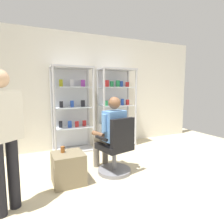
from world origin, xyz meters
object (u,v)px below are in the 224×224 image
(storage_crate, at_px, (68,168))
(standing_customer, at_px, (3,133))
(office_chair, at_px, (116,151))
(display_cabinet_left, at_px, (72,109))
(display_cabinet_right, at_px, (116,107))
(tea_glass, at_px, (63,149))
(seated_shopkeeper, at_px, (110,130))

(storage_crate, distance_m, standing_customer, 1.11)
(office_chair, distance_m, storage_crate, 0.81)
(display_cabinet_left, bearing_deg, display_cabinet_right, -0.09)
(storage_crate, bearing_deg, office_chair, -1.16)
(tea_glass, xyz_separation_m, standing_customer, (-0.72, -0.44, 0.42))
(display_cabinet_left, relative_size, storage_crate, 4.07)
(office_chair, height_order, storage_crate, office_chair)
(tea_glass, distance_m, standing_customer, 0.94)
(display_cabinet_right, height_order, storage_crate, display_cabinet_right)
(display_cabinet_right, relative_size, tea_glass, 20.11)
(display_cabinet_left, relative_size, display_cabinet_right, 1.00)
(seated_shopkeeper, bearing_deg, storage_crate, -169.34)
(office_chair, xyz_separation_m, standing_customer, (-1.58, -0.36, 0.54))
(seated_shopkeeper, relative_size, tea_glass, 13.66)
(display_cabinet_left, xyz_separation_m, seated_shopkeeper, (0.33, -1.36, -0.25))
(storage_crate, relative_size, tea_glass, 4.94)
(display_cabinet_right, bearing_deg, tea_glass, -137.79)
(seated_shopkeeper, relative_size, storage_crate, 2.77)
(office_chair, xyz_separation_m, tea_glass, (-0.86, 0.08, 0.12))
(storage_crate, relative_size, standing_customer, 0.29)
(display_cabinet_right, bearing_deg, standing_customer, -140.79)
(seated_shopkeeper, bearing_deg, office_chair, -76.96)
(display_cabinet_right, xyz_separation_m, office_chair, (-0.73, -1.52, -0.57))
(display_cabinet_right, xyz_separation_m, tea_glass, (-1.59, -1.44, -0.45))
(office_chair, distance_m, tea_glass, 0.87)
(display_cabinet_right, bearing_deg, office_chair, -115.60)
(display_cabinet_right, relative_size, office_chair, 1.98)
(seated_shopkeeper, distance_m, storage_crate, 0.91)
(standing_customer, bearing_deg, tea_glass, 31.54)
(display_cabinet_left, bearing_deg, seated_shopkeeper, -76.26)
(storage_crate, bearing_deg, tea_glass, 135.31)
(seated_shopkeeper, relative_size, standing_customer, 0.79)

